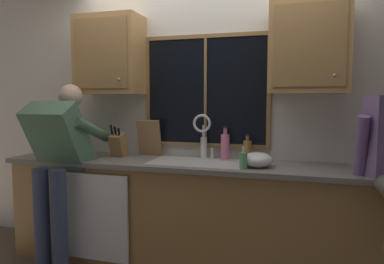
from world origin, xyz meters
The scene contains 22 objects.
back_wall centered at (0.00, 0.06, 1.27)m, with size 5.81×0.12×2.55m, color silver.
window_glass centered at (-0.03, -0.01, 1.52)m, with size 1.10×0.02×0.95m, color black.
window_frame_top centered at (-0.03, -0.02, 2.02)m, with size 1.17×0.02×0.04m, color olive.
window_frame_bottom centered at (-0.03, -0.02, 1.03)m, with size 1.17×0.02×0.04m, color olive.
window_frame_left centered at (-0.59, -0.02, 1.52)m, with size 0.04×0.02×0.95m, color olive.
window_frame_right centered at (0.54, -0.02, 1.52)m, with size 0.04×0.02×0.95m, color olive.
window_mullion_center centered at (-0.03, -0.02, 1.52)m, with size 0.02×0.02×0.95m, color olive.
lower_cabinet_run centered at (0.00, -0.29, 0.44)m, with size 3.41×0.58×0.88m, color #A07744.
countertop centered at (0.00, -0.31, 0.90)m, with size 3.47×0.62×0.04m, color slate.
dishwasher_front centered at (-0.83, -0.61, 0.46)m, with size 0.60×0.02×0.74m, color white.
upper_cabinet_left centered at (-0.91, -0.17, 1.86)m, with size 0.61×0.36×0.72m.
upper_cabinet_right centered at (0.86, -0.17, 1.86)m, with size 0.61×0.36×0.72m.
sink centered at (-0.03, -0.30, 0.82)m, with size 0.80×0.46×0.21m.
faucet centered at (-0.02, -0.12, 1.17)m, with size 0.18×0.09×0.40m.
person_standing centered at (-1.16, -0.63, 0.97)m, with size 0.53×0.68×1.59m.
knife_block centered at (-0.80, -0.24, 1.03)m, with size 0.12×0.18×0.32m.
cutting_board centered at (-0.56, -0.09, 1.09)m, with size 0.23×0.02×0.34m, color #997047.
mixing_bowl centered at (0.49, -0.37, 0.98)m, with size 0.24×0.24×0.12m, color silver.
soap_dispenser centered at (0.40, -0.48, 0.99)m, with size 0.06×0.07×0.18m.
bottle_green_glass centered at (0.18, -0.13, 1.04)m, with size 0.08×0.08×0.29m.
bottle_tall_clear centered at (-0.02, -0.08, 1.02)m, with size 0.06×0.06×0.25m.
bottle_amber_small centered at (0.37, -0.10, 1.01)m, with size 0.07×0.07×0.23m.
Camera 1 is at (0.81, -3.22, 1.46)m, focal length 33.86 mm.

